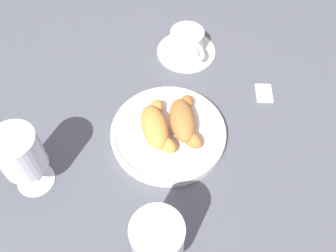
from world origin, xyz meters
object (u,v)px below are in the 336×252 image
Objects in this scene: croissant_small at (184,120)px; juice_glass_left at (158,241)px; pastry_plate at (168,131)px; coffee_cup_near at (187,44)px; juice_glass_right at (20,155)px; croissant_large at (156,125)px; sugar_packet at (264,93)px.

croissant_small is 0.97× the size of juice_glass_left.
pastry_plate is at bearing -92.49° from croissant_small.
pastry_plate is at bearing -26.42° from coffee_cup_near.
juice_glass_left is 1.00× the size of juice_glass_right.
juice_glass_right reaches higher than coffee_cup_near.
croissant_small is at bearing 87.80° from croissant_large.
croissant_large is 1.01× the size of coffee_cup_near.
pastry_plate is 1.67× the size of croissant_small.
croissant_large and croissant_small have the same top height.
croissant_large is at bearing -91.83° from pastry_plate.
croissant_large reaches higher than sugar_packet.
juice_glass_right is 2.80× the size of sugar_packet.
juice_glass_left is 0.27m from juice_glass_right.
juice_glass_right is (0.24, -0.36, 0.07)m from coffee_cup_near.
juice_glass_left is at bearing -30.70° from sugar_packet.
croissant_small is 0.22m from coffee_cup_near.
croissant_small reaches higher than sugar_packet.
coffee_cup_near reaches higher than sugar_packet.
croissant_large is at bearing -62.41° from sugar_packet.
juice_glass_right is (-0.20, -0.18, -0.00)m from juice_glass_left.
juice_glass_right is (0.03, -0.26, 0.08)m from pastry_plate.
sugar_packet is (0.16, 0.12, -0.02)m from coffee_cup_near.
juice_glass_left is 2.80× the size of sugar_packet.
croissant_small is 0.21m from sugar_packet.
croissant_small is 0.30m from juice_glass_right.
coffee_cup_near is (-0.21, 0.07, -0.01)m from croissant_small.
pastry_plate is 0.04m from croissant_large.
pastry_plate is at bearing -61.17° from sugar_packet.
juice_glass_left is at bearing -13.59° from croissant_large.
croissant_large is 0.25m from coffee_cup_near.
croissant_small is 0.97× the size of juice_glass_right.
juice_glass_right is (0.03, -0.24, 0.05)m from croissant_large.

